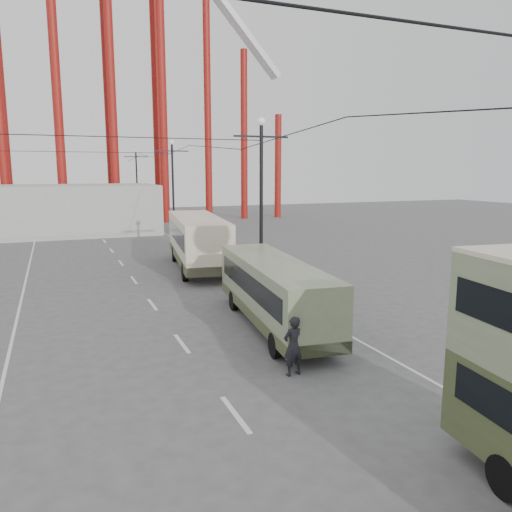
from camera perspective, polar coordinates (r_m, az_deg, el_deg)
name	(u,v)px	position (r m, az deg, el deg)	size (l,w,h in m)	color
ground	(348,493)	(11.38, 10.47, -25.10)	(160.00, 160.00, 0.00)	#4E4E51
road_markings	(143,288)	(28.58, -12.83, -3.58)	(12.52, 120.00, 0.01)	silver
lamp_post_mid	(261,203)	(28.02, 0.60, 6.07)	(3.20, 0.44, 9.32)	black
lamp_post_far	(173,189)	(49.03, -9.46, 7.52)	(3.20, 0.44, 9.32)	black
lamp_post_distant	(137,184)	(70.65, -13.44, 8.04)	(3.20, 0.44, 9.32)	black
roller_coaster	(66,25)	(66.80, -20.87, 23.41)	(52.95, 5.00, 55.48)	maroon
fairground_shed	(45,210)	(54.94, -22.97, 4.84)	(22.00, 10.00, 5.00)	#A2A29D
single_decker_green	(274,290)	(20.73, 2.04, -3.92)	(3.35, 10.09, 2.80)	#6B7D5B
single_decker_cream	(198,240)	(33.17, -6.69, 1.86)	(4.32, 11.44, 3.47)	beige
pedestrian	(293,346)	(16.14, 4.27, -10.21)	(0.71, 0.47, 1.95)	black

